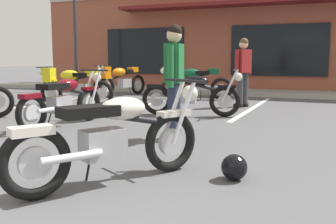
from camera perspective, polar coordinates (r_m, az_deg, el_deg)
ground_plane at (r=5.03m, az=1.25°, el=-6.06°), size 80.00×80.00×0.00m
sidewalk_kerb at (r=13.40m, az=14.94°, el=2.65°), size 22.00×1.80×0.14m
brick_storefront_building at (r=16.88m, az=16.83°, el=9.77°), size 18.54×6.84×3.77m
painted_stall_lines at (r=9.87m, az=12.09°, el=0.61°), size 10.72×4.80×0.01m
motorcycle_foreground_classic at (r=3.82m, az=-7.90°, el=-3.45°), size 1.32×1.89×0.98m
motorcycle_red_sportbike at (r=12.63m, az=-6.83°, el=4.65°), size 0.85×2.07×0.98m
motorcycle_black_cruiser at (r=10.41m, az=-13.58°, el=3.84°), size 2.11×0.66×0.98m
motorcycle_blue_standard at (r=7.25m, az=-14.68°, el=1.66°), size 0.67×2.11×0.98m
motorcycle_orange_scrambler at (r=8.30m, az=3.32°, el=2.64°), size 2.10×0.75×0.98m
motorcycle_cream_vintage at (r=11.57m, az=3.51°, el=4.41°), size 2.09×0.80×0.98m
person_in_black_shirt at (r=9.91m, az=10.67°, el=6.18°), size 0.39×0.59×1.68m
person_by_back_row at (r=5.81m, az=0.88°, el=5.30°), size 0.32×0.61×1.68m
helmet_on_pavement at (r=4.02m, az=9.45°, el=-7.79°), size 0.26×0.26×0.26m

